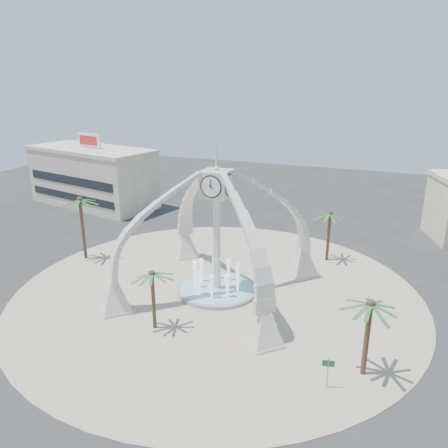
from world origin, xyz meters
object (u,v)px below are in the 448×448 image
at_px(palm_north, 330,214).
at_px(fountain, 217,289).
at_px(clock_tower, 217,230).
at_px(palm_west, 80,201).
at_px(palm_east, 371,305).
at_px(street_sign, 328,367).
at_px(palm_south, 152,274).

bearing_deg(palm_north, fountain, -125.89).
distance_m(clock_tower, palm_west, 17.88).
height_order(fountain, palm_east, palm_east).
relative_size(palm_west, street_sign, 3.37).
height_order(clock_tower, palm_east, clock_tower).
bearing_deg(palm_west, street_sign, -22.22).
xyz_separation_m(fountain, palm_east, (14.81, -7.97, 5.33)).
bearing_deg(palm_east, clock_tower, 151.70).
distance_m(palm_west, street_sign, 33.29).
xyz_separation_m(palm_east, palm_west, (-32.57, 9.90, 1.50)).
bearing_deg(palm_east, palm_south, -178.91).
distance_m(palm_east, palm_south, 17.07).
bearing_deg(palm_west, clock_tower, -6.18).
relative_size(clock_tower, palm_south, 3.11).
xyz_separation_m(palm_east, palm_south, (-17.05, -0.33, -0.57)).
bearing_deg(fountain, palm_north, 54.11).
bearing_deg(palm_south, street_sign, -8.38).
height_order(palm_east, street_sign, palm_east).
height_order(fountain, street_sign, fountain).
height_order(palm_west, palm_north, palm_west).
relative_size(clock_tower, palm_north, 2.78).
bearing_deg(fountain, clock_tower, -90.00).
bearing_deg(palm_east, palm_north, 106.48).
xyz_separation_m(palm_east, palm_north, (-5.97, 20.18, 0.07)).
xyz_separation_m(palm_south, street_sign, (14.89, -2.19, -3.34)).
relative_size(palm_east, palm_south, 1.12).
height_order(fountain, palm_north, palm_north).
height_order(clock_tower, palm_south, clock_tower).
height_order(clock_tower, street_sign, clock_tower).
relative_size(fountain, palm_south, 1.39).
distance_m(fountain, palm_west, 19.13).
relative_size(palm_east, palm_north, 1.00).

